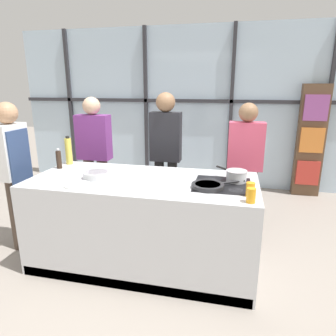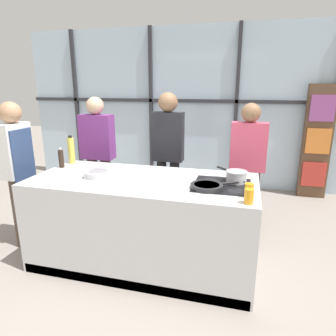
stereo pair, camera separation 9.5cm
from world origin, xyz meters
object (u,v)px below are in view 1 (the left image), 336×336
(oil_bottle, at_px, (69,151))
(chef, at_px, (14,166))
(white_plate, at_px, (77,185))
(juice_glass_near, at_px, (251,195))
(spectator_center_right, at_px, (245,161))
(pepper_grinder, at_px, (59,159))
(frying_pan, at_px, (208,186))
(spectator_center_left, at_px, (166,150))
(mixing_bowl, at_px, (97,174))
(saucepan, at_px, (236,175))
(juice_glass_far, at_px, (250,189))
(spectator_far_left, at_px, (95,151))

(oil_bottle, bearing_deg, chef, -143.09)
(white_plate, bearing_deg, juice_glass_near, -2.55)
(spectator_center_right, xyz_separation_m, pepper_grinder, (-2.02, -0.81, 0.10))
(frying_pan, bearing_deg, pepper_grinder, 170.04)
(oil_bottle, bearing_deg, spectator_center_left, 31.39)
(mixing_bowl, bearing_deg, spectator_center_right, 35.82)
(frying_pan, xyz_separation_m, white_plate, (-1.19, -0.21, -0.01))
(oil_bottle, bearing_deg, saucepan, -7.26)
(saucepan, xyz_separation_m, oil_bottle, (-1.91, 0.24, 0.10))
(saucepan, xyz_separation_m, mixing_bowl, (-1.36, -0.19, -0.02))
(pepper_grinder, xyz_separation_m, juice_glass_far, (2.04, -0.43, -0.04))
(spectator_center_right, relative_size, oil_bottle, 4.90)
(spectator_far_left, xyz_separation_m, oil_bottle, (-0.01, -0.62, 0.13))
(frying_pan, distance_m, juice_glass_near, 0.45)
(frying_pan, relative_size, pepper_grinder, 2.10)
(juice_glass_far, bearing_deg, pepper_grinder, 168.09)
(saucepan, distance_m, white_plate, 1.50)
(spectator_center_left, xyz_separation_m, frying_pan, (0.66, -1.11, -0.07))
(frying_pan, xyz_separation_m, saucepan, (0.24, 0.25, 0.04))
(spectator_center_left, bearing_deg, juice_glass_near, 126.22)
(juice_glass_far, bearing_deg, mixing_bowl, 172.65)
(spectator_far_left, relative_size, mixing_bowl, 6.24)
(saucepan, bearing_deg, pepper_grinder, 178.58)
(oil_bottle, bearing_deg, juice_glass_far, -17.15)
(white_plate, relative_size, mixing_bowl, 0.90)
(chef, relative_size, pepper_grinder, 7.24)
(saucepan, bearing_deg, juice_glass_far, -72.94)
(chef, relative_size, frying_pan, 3.45)
(pepper_grinder, bearing_deg, frying_pan, -9.96)
(saucepan, distance_m, mixing_bowl, 1.37)
(frying_pan, height_order, oil_bottle, oil_bottle)
(mixing_bowl, height_order, pepper_grinder, pepper_grinder)
(white_plate, distance_m, oil_bottle, 0.86)
(chef, xyz_separation_m, frying_pan, (2.13, -0.14, -0.02))
(chef, relative_size, white_plate, 6.87)
(spectator_far_left, relative_size, saucepan, 5.45)
(spectator_center_left, relative_size, mixing_bowl, 6.48)
(juice_glass_near, distance_m, juice_glass_far, 0.14)
(chef, xyz_separation_m, oil_bottle, (0.46, 0.35, 0.12))
(saucepan, distance_m, oil_bottle, 1.93)
(pepper_grinder, bearing_deg, spectator_center_right, 21.92)
(spectator_far_left, height_order, spectator_center_right, spectator_far_left)
(oil_bottle, bearing_deg, frying_pan, -16.39)
(spectator_center_right, distance_m, oil_bottle, 2.11)
(white_plate, bearing_deg, pepper_grinder, 134.40)
(oil_bottle, xyz_separation_m, juice_glass_near, (2.03, -0.77, -0.10))
(pepper_grinder, distance_m, juice_glass_far, 2.08)
(spectator_center_left, height_order, spectator_center_right, spectator_center_left)
(spectator_far_left, bearing_deg, juice_glass_far, 148.29)
(chef, bearing_deg, juice_glass_near, 80.48)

